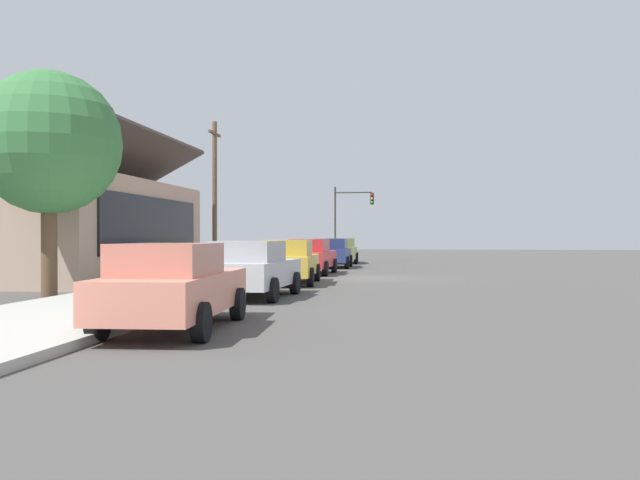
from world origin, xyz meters
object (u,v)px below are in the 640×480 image
Objects in this scene: traffic_light_main at (350,211)px; fire_hydrant_red at (254,269)px; car_coral at (174,286)px; car_silver at (252,269)px; car_cherry at (311,256)px; car_olive at (341,250)px; car_navy at (332,253)px; utility_pole_wooden at (215,193)px; shade_tree at (49,144)px; car_mustard at (288,261)px.

traffic_light_main reaches higher than fire_hydrant_red.
car_coral and car_silver have the same top height.
traffic_light_main is at bearing 0.14° from car_cherry.
traffic_light_main is at bearing -3.34° from car_coral.
car_olive is (30.34, -0.08, 0.00)m from car_coral.
utility_pole_wooden is (-3.56, 5.56, 3.11)m from car_navy.
utility_pole_wooden is (2.86, 5.31, 3.11)m from car_cherry.
car_cherry is at bearing -25.36° from shade_tree.
utility_pole_wooden is 10.56× the size of fire_hydrant_red.
traffic_light_main reaches higher than car_mustard.
car_silver is 5.49m from car_mustard.
car_coral is at bearing 176.60° from car_olive.
car_navy is (17.99, -0.21, -0.00)m from car_silver.
car_silver is 0.69× the size of shade_tree.
traffic_light_main reaches higher than car_coral.
car_navy is 5.97m from car_olive.
car_silver is 17.99m from car_navy.
car_cherry and car_olive have the same top height.
shade_tree reaches higher than car_mustard.
utility_pole_wooden is (-9.53, 5.49, 3.11)m from car_olive.
car_silver is 0.94× the size of car_cherry.
shade_tree is at bearing 163.20° from car_olive.
car_coral is 9.00m from shade_tree.
shade_tree is 8.99× the size of fire_hydrant_red.
car_cherry is 6.63× the size of fire_hydrant_red.
car_silver is 6.76m from shade_tree.
car_olive reaches higher than fire_hydrant_red.
car_olive is at bearing -4.77° from fire_hydrant_red.
traffic_light_main is at bearing -4.26° from fire_hydrant_red.
traffic_light_main reaches higher than car_cherry.
car_silver and car_navy have the same top height.
fire_hydrant_red is at bearing -154.37° from utility_pole_wooden.
car_mustard is at bearing 179.30° from traffic_light_main.
car_silver is 0.59× the size of utility_pole_wooden.
car_mustard is 18.47m from car_olive.
traffic_light_main is at bearing -11.84° from shade_tree.
car_mustard is at bearing 2.62° from car_silver.
car_mustard reaches higher than fire_hydrant_red.
fire_hydrant_red is at bearing 3.53° from car_coral.
car_navy is 12.01m from fire_hydrant_red.
shade_tree is (-0.47, 5.75, 3.52)m from car_silver.
car_navy is at bearing -57.38° from utility_pole_wooden.
car_coral is 34.88m from traffic_light_main.
car_olive is 0.89× the size of traffic_light_main.
car_coral is 24.37m from car_navy.
car_coral is 1.08× the size of car_silver.
fire_hydrant_red is (-11.90, 1.56, -0.32)m from car_navy.
car_mustard is 9.01m from shade_tree.
car_mustard and car_olive have the same top height.
car_mustard is (11.87, 0.03, 0.00)m from car_coral.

